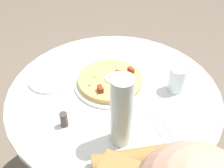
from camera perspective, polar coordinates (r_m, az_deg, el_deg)
The scene contains 11 objects.
dining_table at distance 1.20m, azimuth 0.36°, elevation -7.35°, with size 0.86×0.86×0.70m.
pizza_plate at distance 1.11m, azimuth -0.38°, elevation 0.19°, with size 0.30×0.30×0.01m, color white.
breakfast_pizza at distance 1.10m, azimuth -0.33°, elevation 0.88°, with size 0.27×0.27×0.05m.
bread_plate at distance 1.16m, azimuth -13.07°, elevation 1.06°, with size 0.19×0.19×0.01m, color silver.
napkin at distance 0.97m, azimuth 10.31°, elevation -8.53°, with size 0.17×0.14×0.00m, color white.
fork at distance 0.96m, azimuth 9.37°, elevation -8.62°, with size 0.18×0.01×0.01m, color silver.
knife at distance 0.98m, azimuth 11.30°, elevation -8.09°, with size 0.18×0.01×0.01m, color silver.
water_glass at distance 1.09m, azimuth 13.67°, elevation 0.97°, with size 0.07×0.07×0.11m, color silver.
water_bottle at distance 0.82m, azimuth 2.04°, elevation -6.03°, with size 0.07×0.07×0.27m, color silver.
salt_shaker at distance 1.17m, azimuth 15.68°, elevation 2.21°, with size 0.03×0.03×0.05m, color white.
pepper_shaker at distance 0.95m, azimuth -10.24°, elevation -7.49°, with size 0.03×0.03×0.06m, color #3F3833.
Camera 1 is at (-0.31, 0.73, 1.44)m, focal length 42.72 mm.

